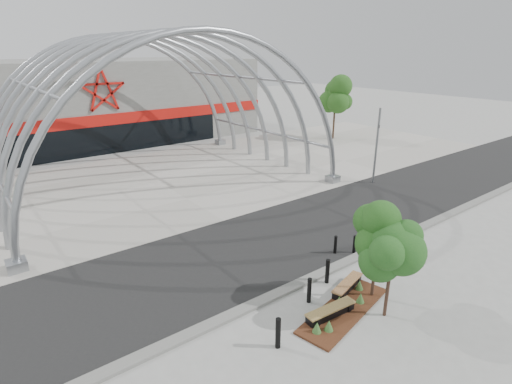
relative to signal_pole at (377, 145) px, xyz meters
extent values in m
plane|color=gray|center=(-12.23, -6.18, -2.78)|extent=(140.00, 140.00, 0.00)
cube|color=black|center=(-12.23, -2.68, -2.77)|extent=(140.00, 7.00, 0.02)
cube|color=#A7A297|center=(-12.23, 9.32, -2.76)|extent=(60.00, 17.00, 0.04)
cube|color=#63645F|center=(-12.23, -6.43, -2.72)|extent=(60.00, 0.50, 0.12)
cube|color=slate|center=(-12.23, 27.32, 1.22)|extent=(34.00, 15.00, 8.00)
cube|color=black|center=(-12.23, 19.87, -1.48)|extent=(22.00, 0.25, 2.60)
cube|color=red|center=(-12.23, 19.87, 0.32)|extent=(34.00, 0.30, 1.00)
torus|color=#8F9399|center=(-12.23, 1.82, -2.78)|extent=(20.36, 0.36, 20.36)
torus|color=#8F9399|center=(-12.23, 4.32, -2.78)|extent=(20.36, 0.36, 20.36)
torus|color=#8F9399|center=(-12.23, 6.82, -2.78)|extent=(20.36, 0.36, 20.36)
torus|color=#8F9399|center=(-12.23, 9.32, -2.78)|extent=(20.36, 0.36, 20.36)
torus|color=#8F9399|center=(-12.23, 11.82, -2.78)|extent=(20.36, 0.36, 20.36)
torus|color=#8F9399|center=(-12.23, 14.32, -2.78)|extent=(20.36, 0.36, 20.36)
torus|color=#8F9399|center=(-12.23, 16.82, -2.78)|extent=(20.36, 0.36, 20.36)
cylinder|color=#8F9399|center=(-2.57, 9.32, -0.19)|extent=(0.20, 15.00, 0.20)
cylinder|color=#8F9399|center=(-5.16, 9.32, 4.29)|extent=(0.20, 15.00, 0.20)
cylinder|color=#8F9399|center=(-12.23, 9.32, 7.22)|extent=(0.20, 15.00, 0.20)
cylinder|color=#8F9399|center=(-19.30, 9.32, 4.29)|extent=(0.20, 15.00, 0.20)
cube|color=#8F9399|center=(-22.23, 1.82, -2.53)|extent=(0.80, 0.80, 0.50)
cube|color=#8F9399|center=(-2.23, 1.82, -2.53)|extent=(0.80, 0.80, 0.50)
cube|color=#8F9399|center=(-2.23, 16.82, -2.53)|extent=(0.80, 0.80, 0.50)
cube|color=#35130B|center=(-13.13, -8.69, -2.74)|extent=(4.68, 2.30, 0.09)
cone|color=#406D30|center=(-14.44, -9.15, -2.50)|extent=(0.31, 0.31, 0.39)
cone|color=#406D30|center=(-13.10, -8.42, -2.50)|extent=(0.31, 0.31, 0.39)
cone|color=#406D30|center=(-12.31, -8.78, -2.50)|extent=(0.31, 0.31, 0.39)
cone|color=#406D30|center=(-13.71, -8.46, -2.50)|extent=(0.31, 0.31, 0.39)
cone|color=#406D30|center=(-11.65, -8.19, -2.50)|extent=(0.31, 0.31, 0.39)
cone|color=#406D30|center=(-14.83, -8.97, -2.50)|extent=(0.31, 0.31, 0.39)
cylinder|color=slate|center=(0.00, 0.00, -0.12)|extent=(0.15, 0.15, 5.32)
imported|color=black|center=(0.00, 0.00, 1.05)|extent=(0.17, 0.75, 0.15)
cylinder|color=black|center=(-12.14, -9.74, -1.78)|extent=(0.12, 0.12, 2.00)
ellipsoid|color=#123D16|center=(-12.14, -9.74, 0.04)|extent=(1.72, 1.72, 2.19)
cylinder|color=black|center=(-11.56, -8.73, -1.83)|extent=(0.13, 0.13, 1.91)
ellipsoid|color=#143F13|center=(-11.56, -8.73, -0.09)|extent=(1.58, 1.58, 2.08)
cube|color=black|center=(-13.82, -8.65, -2.61)|extent=(2.03, 0.54, 0.34)
cube|color=black|center=(-14.57, -8.59, -2.58)|extent=(0.16, 0.45, 0.40)
cube|color=black|center=(-13.08, -8.71, -2.58)|extent=(0.16, 0.45, 0.40)
cube|color=olive|center=(-13.82, -8.65, -2.38)|extent=(2.09, 0.62, 0.06)
cube|color=black|center=(-12.04, -7.90, -2.62)|extent=(1.94, 0.84, 0.32)
cube|color=black|center=(-12.73, -8.09, -2.59)|extent=(0.22, 0.44, 0.38)
cube|color=black|center=(-11.35, -7.72, -2.59)|extent=(0.22, 0.44, 0.38)
cube|color=brown|center=(-12.04, -7.90, -2.40)|extent=(2.00, 0.92, 0.06)
cylinder|color=black|center=(-16.29, -8.65, -2.23)|extent=(0.18, 0.18, 1.10)
cylinder|color=black|center=(-13.77, -7.50, -2.27)|extent=(0.16, 0.16, 1.03)
cylinder|color=black|center=(-12.23, -6.99, -2.25)|extent=(0.17, 0.17, 1.06)
cylinder|color=black|center=(-10.08, -5.49, -2.33)|extent=(0.14, 0.14, 0.90)
cylinder|color=black|center=(-9.34, -6.01, -2.33)|extent=(0.14, 0.14, 0.90)
cylinder|color=#311F15|center=(8.77, 11.82, -1.27)|extent=(0.20, 0.20, 3.03)
ellipsoid|color=#1B4614|center=(8.77, 11.82, 1.48)|extent=(2.70, 2.70, 3.30)
camera|label=1|loc=(-23.19, -16.52, 6.36)|focal=28.00mm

